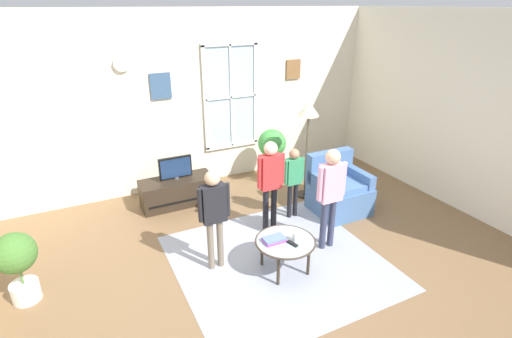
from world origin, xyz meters
The scene contains 19 objects.
ground_plane centered at (0.00, 0.00, -0.01)m, with size 6.89×5.81×0.02m, color brown.
back_wall centered at (0.01, 2.66, 1.43)m, with size 6.29×0.17×2.87m.
side_wall_right centered at (3.21, 0.00, 1.43)m, with size 0.12×5.21×2.87m.
area_rug centered at (0.03, -0.05, 0.00)m, with size 2.41×2.37×0.01m, color #999EAD.
tv_stand centered at (-0.65, 1.96, 0.21)m, with size 1.12×0.48×0.42m.
television centered at (-0.65, 1.96, 0.61)m, with size 0.50×0.08×0.37m.
armchair centered at (1.46, 0.69, 0.33)m, with size 0.76×0.74×0.87m.
coffee_table centered at (0.02, -0.21, 0.38)m, with size 0.71×0.71×0.41m.
book_stack centered at (-0.10, -0.16, 0.43)m, with size 0.25×0.17×0.05m.
cup centered at (0.12, -0.26, 0.46)m, with size 0.07×0.07×0.11m, color white.
remote_near_books centered at (-0.04, -0.15, 0.42)m, with size 0.04×0.14×0.02m, color black.
remote_near_cup centered at (0.05, -0.31, 0.42)m, with size 0.04×0.14×0.02m, color black.
person_pink_shirt centered at (0.74, -0.04, 0.84)m, with size 0.40×0.18×1.34m.
person_green_shirt centered at (0.75, 0.82, 0.67)m, with size 0.32×0.15×1.06m.
person_black_shirt centered at (-0.68, 0.20, 0.79)m, with size 0.38×0.17×1.25m.
person_red_shirt centered at (0.26, 0.62, 0.82)m, with size 0.39×0.18×1.31m.
potted_plant_by_window centered at (1.08, 2.07, 0.58)m, with size 0.49×0.49×0.94m.
potted_plant_corner centered at (-2.70, 0.57, 0.50)m, with size 0.42×0.42×0.81m.
floor_lamp centered at (1.29, 1.31, 1.31)m, with size 0.32×0.32×1.57m.
Camera 1 is at (-1.96, -3.43, 2.92)m, focal length 27.20 mm.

